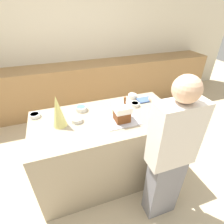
{
  "coord_description": "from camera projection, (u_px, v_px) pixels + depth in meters",
  "views": [
    {
      "loc": [
        -0.46,
        -1.55,
        2.02
      ],
      "look_at": [
        0.07,
        0.0,
        0.99
      ],
      "focal_mm": 28.0,
      "sensor_mm": 36.0,
      "label": 1
    }
  ],
  "objects": [
    {
      "name": "ground_plane",
      "position": [
        107.0,
        172.0,
        2.45
      ],
      "size": [
        12.0,
        12.0,
        0.0
      ],
      "primitive_type": "plane",
      "color": "#C6B28E"
    },
    {
      "name": "baking_tray",
      "position": [
        122.0,
        120.0,
        1.9
      ],
      "size": [
        0.36,
        0.28,
        0.01
      ],
      "color": "#B2B2BC",
      "rests_on": "kitchen_island"
    },
    {
      "name": "candy_bowl_far_left",
      "position": [
        135.0,
        104.0,
        2.16
      ],
      "size": [
        0.11,
        0.11,
        0.04
      ],
      "color": "white",
      "rests_on": "kitchen_island"
    },
    {
      "name": "candy_bowl_center_rear",
      "position": [
        132.0,
        96.0,
        2.34
      ],
      "size": [
        0.11,
        0.11,
        0.05
      ],
      "color": "white",
      "rests_on": "kitchen_island"
    },
    {
      "name": "candy_bowl_beside_tree",
      "position": [
        35.0,
        115.0,
        1.96
      ],
      "size": [
        0.11,
        0.11,
        0.04
      ],
      "color": "white",
      "rests_on": "kitchen_island"
    },
    {
      "name": "wall_back",
      "position": [
        73.0,
        44.0,
        3.56
      ],
      "size": [
        8.0,
        0.05,
        2.6
      ],
      "color": "beige",
      "rests_on": "ground_plane"
    },
    {
      "name": "candy_bowl_near_tray_left",
      "position": [
        81.0,
        108.0,
        2.07
      ],
      "size": [
        0.13,
        0.13,
        0.05
      ],
      "color": "silver",
      "rests_on": "kitchen_island"
    },
    {
      "name": "back_cabinet_block",
      "position": [
        79.0,
        87.0,
        3.74
      ],
      "size": [
        6.0,
        0.6,
        0.95
      ],
      "color": "#9E7547",
      "rests_on": "ground_plane"
    },
    {
      "name": "gingerbread_house",
      "position": [
        122.0,
        112.0,
        1.85
      ],
      "size": [
        0.17,
        0.17,
        0.26
      ],
      "color": "brown",
      "rests_on": "baking_tray"
    },
    {
      "name": "decorative_tree",
      "position": [
        58.0,
        111.0,
        1.74
      ],
      "size": [
        0.14,
        0.14,
        0.35
      ],
      "color": "#DBD675",
      "rests_on": "kitchen_island"
    },
    {
      "name": "person",
      "position": [
        170.0,
        156.0,
        1.59
      ],
      "size": [
        0.42,
        0.53,
        1.61
      ],
      "color": "slate",
      "rests_on": "ground_plane"
    },
    {
      "name": "cookbook",
      "position": [
        146.0,
        100.0,
        2.29
      ],
      "size": [
        0.23,
        0.13,
        0.02
      ],
      "color": "#3F598C",
      "rests_on": "kitchen_island"
    },
    {
      "name": "candy_bowl_far_right",
      "position": [
        77.0,
        120.0,
        1.88
      ],
      "size": [
        0.12,
        0.12,
        0.04
      ],
      "color": "silver",
      "rests_on": "kitchen_island"
    },
    {
      "name": "kitchen_island",
      "position": [
        107.0,
        148.0,
        2.2
      ],
      "size": [
        1.66,
        0.83,
        0.93
      ],
      "color": "gray",
      "rests_on": "ground_plane"
    }
  ]
}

